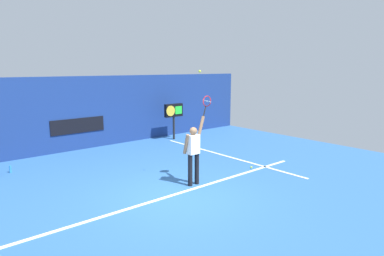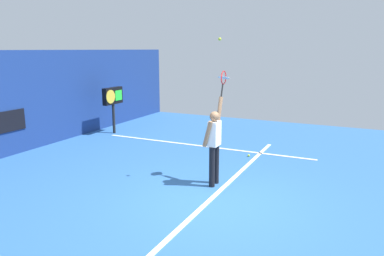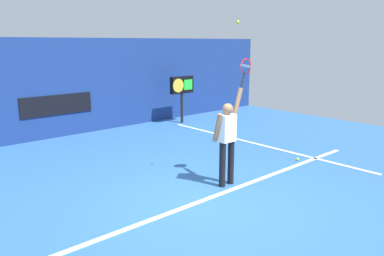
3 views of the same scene
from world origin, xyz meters
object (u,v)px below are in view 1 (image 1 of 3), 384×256
tennis_racket (207,102)px  water_bottle (10,169)px  scoreboard_clock (174,112)px  spare_ball (251,167)px  tennis_player (193,151)px  tennis_ball (200,71)px

tennis_racket → water_bottle: size_ratio=2.61×
scoreboard_clock → spare_ball: size_ratio=24.61×
water_bottle → tennis_player: bearing=-50.8°
tennis_player → tennis_ball: (0.22, -0.01, 2.22)m
tennis_player → scoreboard_clock: tennis_player is taller
tennis_ball → spare_ball: size_ratio=1.00×
spare_ball → water_bottle: bearing=143.3°
tennis_player → tennis_racket: size_ratio=3.16×
tennis_player → water_bottle: 6.04m
tennis_ball → tennis_racket: bearing=0.8°
tennis_player → spare_ball: bearing=-1.3°
scoreboard_clock → tennis_player: bearing=-122.0°
scoreboard_clock → spare_ball: scoreboard_clock is taller
tennis_ball → scoreboard_clock: bearing=59.8°
scoreboard_clock → spare_ball: (-0.79, -5.34, -1.26)m
scoreboard_clock → tennis_racket: bearing=-118.0°
tennis_ball → water_bottle: size_ratio=0.28×
tennis_racket → spare_ball: 3.07m
tennis_player → tennis_ball: bearing=-2.1°
tennis_player → spare_ball: (2.51, -0.06, -0.98)m
scoreboard_clock → water_bottle: size_ratio=6.97×
scoreboard_clock → water_bottle: scoreboard_clock is taller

